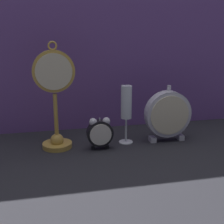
{
  "coord_description": "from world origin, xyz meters",
  "views": [
    {
      "loc": [
        -0.21,
        -0.87,
        0.4
      ],
      "look_at": [
        0.0,
        0.08,
        0.13
      ],
      "focal_mm": 50.0,
      "sensor_mm": 36.0,
      "label": 1
    }
  ],
  "objects": [
    {
      "name": "fabric_backdrop_drape",
      "position": [
        0.0,
        0.33,
        0.4
      ],
      "size": [
        1.33,
        0.01,
        0.79
      ],
      "primitive_type": "cube",
      "color": "#6B478E",
      "rests_on": "ground_plane"
    },
    {
      "name": "alarm_clock_twin_bell",
      "position": [
        -0.04,
        0.09,
        0.06
      ],
      "size": [
        0.09,
        0.03,
        0.11
      ],
      "color": "black",
      "rests_on": "ground_plane"
    },
    {
      "name": "champagne_flute",
      "position": [
        0.06,
        0.13,
        0.13
      ],
      "size": [
        0.05,
        0.05,
        0.2
      ],
      "color": "silver",
      "rests_on": "ground_plane"
    },
    {
      "name": "ground_plane",
      "position": [
        0.0,
        0.0,
        0.0
      ],
      "size": [
        4.0,
        4.0,
        0.0
      ],
      "primitive_type": "plane",
      "color": "#232328"
    },
    {
      "name": "pocket_watch_on_stand",
      "position": [
        -0.18,
        0.14,
        0.16
      ],
      "size": [
        0.14,
        0.1,
        0.36
      ],
      "color": "gold",
      "rests_on": "ground_plane"
    },
    {
      "name": "mantel_clock_silver",
      "position": [
        0.21,
        0.12,
        0.1
      ],
      "size": [
        0.16,
        0.04,
        0.2
      ],
      "color": "silver",
      "rests_on": "ground_plane"
    }
  ]
}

